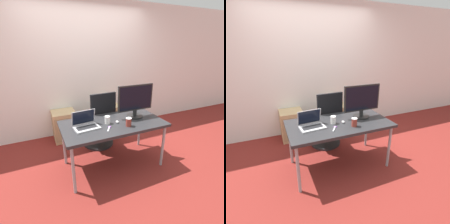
{
  "view_description": "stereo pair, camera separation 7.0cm",
  "coord_description": "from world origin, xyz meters",
  "views": [
    {
      "loc": [
        -0.96,
        -2.1,
        1.78
      ],
      "look_at": [
        0.0,
        0.04,
        0.88
      ],
      "focal_mm": 28.0,
      "sensor_mm": 36.0,
      "label": 1
    },
    {
      "loc": [
        -0.89,
        -2.13,
        1.78
      ],
      "look_at": [
        0.0,
        0.04,
        0.88
      ],
      "focal_mm": 28.0,
      "sensor_mm": 36.0,
      "label": 2
    }
  ],
  "objects": [
    {
      "name": "ground_plane",
      "position": [
        0.0,
        0.0,
        0.0
      ],
      "size": [
        14.0,
        14.0,
        0.0
      ],
      "primitive_type": "plane",
      "color": "maroon"
    },
    {
      "name": "monitor",
      "position": [
        0.4,
        0.07,
        0.98
      ],
      "size": [
        0.58,
        0.25,
        0.51
      ],
      "color": "black",
      "rests_on": "desk"
    },
    {
      "name": "laptop_center",
      "position": [
        -0.4,
        0.01,
        0.77
      ],
      "size": [
        0.36,
        0.28,
        0.22
      ],
      "color": "#ADADB2",
      "rests_on": "desk"
    },
    {
      "name": "scissors",
      "position": [
        -0.13,
        -0.16,
        0.73
      ],
      "size": [
        0.12,
        0.16,
        0.01
      ],
      "color": "#B2B2B7",
      "rests_on": "desk"
    },
    {
      "name": "coffee_cup_brown",
      "position": [
        0.15,
        -0.19,
        0.79
      ],
      "size": [
        0.08,
        0.08,
        0.12
      ],
      "color": "maroon",
      "rests_on": "desk"
    },
    {
      "name": "desk",
      "position": [
        0.0,
        0.0,
        0.67
      ],
      "size": [
        1.48,
        0.78,
        0.73
      ],
      "color": "#28282B",
      "rests_on": "ground_plane"
    },
    {
      "name": "cabinet_left",
      "position": [
        -0.54,
        1.14,
        0.29
      ],
      "size": [
        0.43,
        0.43,
        0.58
      ],
      "color": "tan",
      "rests_on": "ground_plane"
    },
    {
      "name": "office_chair",
      "position": [
        0.01,
        0.62,
        0.39
      ],
      "size": [
        0.56,
        0.57,
        1.05
      ],
      "color": "#232326",
      "rests_on": "ground_plane"
    },
    {
      "name": "mouse",
      "position": [
        0.05,
        -0.03,
        0.74
      ],
      "size": [
        0.04,
        0.06,
        0.03
      ],
      "color": "silver",
      "rests_on": "desk"
    },
    {
      "name": "wall_back",
      "position": [
        0.0,
        1.39,
        1.3
      ],
      "size": [
        10.0,
        0.05,
        2.6
      ],
      "color": "white",
      "rests_on": "ground_plane"
    },
    {
      "name": "coffee_cup_white",
      "position": [
        -0.09,
        0.01,
        0.78
      ],
      "size": [
        0.08,
        0.08,
        0.11
      ],
      "color": "white",
      "rests_on": "desk"
    },
    {
      "name": "cabinet_right",
      "position": [
        0.43,
        1.14,
        0.29
      ],
      "size": [
        0.43,
        0.43,
        0.58
      ],
      "color": "tan",
      "rests_on": "ground_plane"
    }
  ]
}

